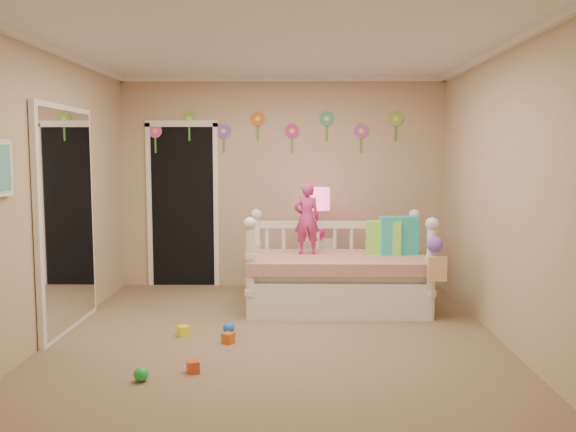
{
  "coord_description": "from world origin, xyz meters",
  "views": [
    {
      "loc": [
        0.2,
        -5.22,
        1.64
      ],
      "look_at": [
        0.1,
        0.6,
        1.05
      ],
      "focal_mm": 37.37,
      "sensor_mm": 36.0,
      "label": 1
    }
  ],
  "objects_px": {
    "table_lamp": "(318,205)",
    "daybed": "(337,261)",
    "child": "(307,219)",
    "nightstand": "(318,267)"
  },
  "relations": [
    {
      "from": "table_lamp",
      "to": "daybed",
      "type": "bearing_deg",
      "value": -75.37
    },
    {
      "from": "daybed",
      "to": "table_lamp",
      "type": "distance_m",
      "value": 0.92
    },
    {
      "from": "child",
      "to": "table_lamp",
      "type": "bearing_deg",
      "value": -109.58
    },
    {
      "from": "child",
      "to": "table_lamp",
      "type": "height_order",
      "value": "child"
    },
    {
      "from": "daybed",
      "to": "nightstand",
      "type": "xyz_separation_m",
      "value": [
        -0.19,
        0.72,
        -0.2
      ]
    },
    {
      "from": "nightstand",
      "to": "child",
      "type": "bearing_deg",
      "value": -94.27
    },
    {
      "from": "nightstand",
      "to": "table_lamp",
      "type": "distance_m",
      "value": 0.73
    },
    {
      "from": "daybed",
      "to": "nightstand",
      "type": "bearing_deg",
      "value": 104.52
    },
    {
      "from": "nightstand",
      "to": "table_lamp",
      "type": "relative_size",
      "value": 1.03
    },
    {
      "from": "daybed",
      "to": "table_lamp",
      "type": "xyz_separation_m",
      "value": [
        -0.19,
        0.72,
        0.54
      ]
    }
  ]
}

